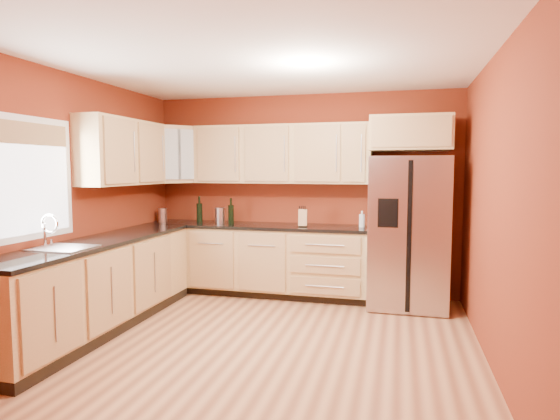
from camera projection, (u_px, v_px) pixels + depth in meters
The scene contains 23 objects.
floor at pixel (259, 345), 4.36m from camera, with size 4.00×4.00×0.00m, color brown.
ceiling at pixel (257, 59), 4.13m from camera, with size 4.00×4.00×0.00m, color white.
wall_back at pixel (303, 194), 6.17m from camera, with size 4.00×0.04×2.60m, color maroon.
wall_front at pixel (139, 236), 2.32m from camera, with size 4.00×0.04×2.60m, color maroon.
wall_left at pixel (70, 202), 4.74m from camera, with size 0.04×4.00×2.60m, color maroon.
wall_right at pixel (496, 211), 3.75m from camera, with size 0.04×4.00×2.60m, color maroon.
base_cabinets_back at pixel (256, 261), 6.10m from camera, with size 2.90×0.60×0.88m, color tan.
base_cabinets_left at pixel (98, 287), 4.74m from camera, with size 0.60×2.80×0.88m, color tan.
countertop_back at pixel (256, 226), 6.05m from camera, with size 2.90×0.62×0.04m, color black.
countertop_left at pixel (98, 242), 4.70m from camera, with size 0.62×2.80×0.04m, color black.
upper_cabinets_back at pixel (281, 154), 6.03m from camera, with size 2.30×0.33×0.75m, color tan.
upper_cabinets_left at pixel (123, 152), 5.35m from camera, with size 0.33×1.35×0.75m, color tan.
corner_upper_cabinet at pixel (175, 155), 6.22m from camera, with size 0.62×0.33×0.75m, color tan.
over_fridge_cabinet at pixel (410, 133), 5.48m from camera, with size 0.92×0.60×0.40m, color tan.
refrigerator at pixel (408, 232), 5.51m from camera, with size 0.90×0.75×1.78m, color silver.
window at pixel (33, 178), 4.23m from camera, with size 0.03×0.90×1.00m, color white.
sink_faucet at pixel (62, 232), 4.20m from camera, with size 0.50×0.42×0.30m, color silver, non-canonical shape.
canister_left at pixel (163, 215), 6.31m from camera, with size 0.11×0.11×0.19m, color silver.
canister_right at pixel (220, 216), 6.15m from camera, with size 0.13×0.13×0.21m, color silver.
wine_bottle_a at pixel (231, 211), 6.12m from camera, with size 0.08×0.08×0.34m, color black, non-canonical shape.
wine_bottle_b at pixel (199, 209), 6.29m from camera, with size 0.08×0.08×0.35m, color black, non-canonical shape.
knife_block at pixel (303, 218), 5.82m from camera, with size 0.11×0.10×0.21m, color tan.
soap_dispenser at pixel (362, 219), 5.75m from camera, with size 0.07×0.07×0.20m, color silver.
Camera 1 is at (1.25, -4.05, 1.63)m, focal length 30.00 mm.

